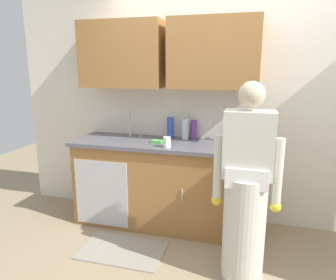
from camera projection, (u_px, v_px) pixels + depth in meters
ground_plane at (201, 267)px, 2.75m from camera, size 9.00×9.00×0.00m
kitchen_wall_with_uppers at (207, 90)px, 3.39m from camera, size 4.80×0.44×2.70m
counter_cabinet at (163, 185)px, 3.45m from camera, size 1.90×0.62×0.90m
countertop at (163, 144)px, 3.35m from camera, size 1.96×0.66×0.04m
sink at (129, 141)px, 3.46m from camera, size 0.50×0.36×0.35m
person_at_sink at (245, 199)px, 2.49m from camera, size 0.55×0.34×1.62m
floor_mat at (122, 250)px, 3.00m from camera, size 0.80×0.50×0.01m
bottle_soap at (185, 129)px, 3.45m from camera, size 0.08×0.08×0.23m
bottle_dish_liquid at (170, 128)px, 3.51m from camera, size 0.07×0.07×0.23m
bottle_water_short at (194, 130)px, 3.47m from camera, size 0.06×0.06×0.21m
bottle_cleaner_spray at (227, 132)px, 3.36m from camera, size 0.07×0.07×0.21m
cup_by_sink at (167, 142)px, 3.11m from camera, size 0.08×0.08×0.10m
knife_on_counter at (242, 144)px, 3.22m from camera, size 0.22×0.14×0.01m
sponge at (157, 142)px, 3.29m from camera, size 0.11×0.07×0.03m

